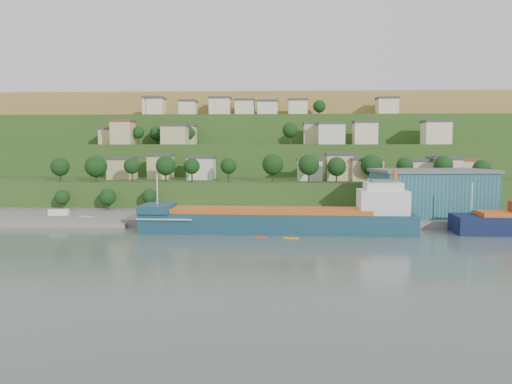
# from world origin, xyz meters

# --- Properties ---
(ground) EXTENTS (500.00, 500.00, 0.00)m
(ground) POSITION_xyz_m (0.00, 0.00, 0.00)
(ground) COLOR #42504A
(ground) RESTS_ON ground
(quay) EXTENTS (220.00, 26.00, 4.00)m
(quay) POSITION_xyz_m (20.00, 28.00, 0.00)
(quay) COLOR slate
(quay) RESTS_ON ground
(pebble_beach) EXTENTS (40.00, 18.00, 2.40)m
(pebble_beach) POSITION_xyz_m (-55.00, 22.00, 0.00)
(pebble_beach) COLOR slate
(pebble_beach) RESTS_ON ground
(hillside) EXTENTS (360.00, 210.73, 96.00)m
(hillside) POSITION_xyz_m (0.01, 168.67, 0.09)
(hillside) COLOR #284719
(hillside) RESTS_ON ground
(cargo_ship_near) EXTENTS (67.18, 12.20, 17.21)m
(cargo_ship_near) POSITION_xyz_m (6.38, 9.56, 2.75)
(cargo_ship_near) COLOR #143D4D
(cargo_ship_near) RESTS_ON ground
(warehouse) EXTENTS (32.92, 22.32, 12.80)m
(warehouse) POSITION_xyz_m (47.09, 27.74, 8.43)
(warehouse) COLOR #1D4C58
(warehouse) RESTS_ON quay
(caravan) EXTENTS (5.61, 3.04, 2.48)m
(caravan) POSITION_xyz_m (-56.57, 22.67, 2.44)
(caravan) COLOR white
(caravan) RESTS_ON pebble_beach
(dinghy) EXTENTS (4.56, 3.02, 0.85)m
(dinghy) POSITION_xyz_m (-47.70, 19.77, 1.63)
(dinghy) COLOR silver
(dinghy) RESTS_ON pebble_beach
(kayak_orange) EXTENTS (3.10, 1.34, 0.77)m
(kayak_orange) POSITION_xyz_m (0.68, 1.80, 0.23)
(kayak_orange) COLOR #DA4A13
(kayak_orange) RESTS_ON ground
(kayak_yellow) EXTENTS (3.61, 1.46, 0.89)m
(kayak_yellow) POSITION_xyz_m (7.62, 0.85, 0.26)
(kayak_yellow) COLOR gold
(kayak_yellow) RESTS_ON ground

